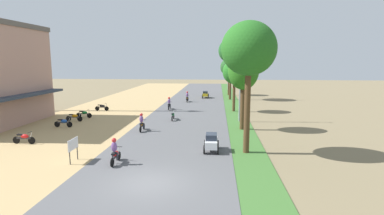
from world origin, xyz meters
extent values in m
plane|color=#7A6B4C|center=(0.00, 0.00, 0.00)|extent=(180.00, 180.00, 0.00)
cube|color=#565659|center=(0.00, 0.00, 0.04)|extent=(9.00, 140.00, 0.08)
cube|color=#3D6B2D|center=(5.70, 0.00, 0.03)|extent=(2.40, 140.00, 0.06)
cube|color=#2D3847|center=(-15.04, 12.67, 3.08)|extent=(1.20, 12.14, 0.25)
cylinder|color=black|center=(-10.68, 6.59, 0.34)|extent=(0.56, 0.06, 0.56)
cylinder|color=black|center=(-11.92, 6.59, 0.34)|extent=(0.56, 0.06, 0.56)
cube|color=#333338|center=(-11.30, 6.59, 0.52)|extent=(1.12, 0.12, 0.12)
ellipsoid|color=red|center=(-11.22, 6.59, 0.66)|extent=(0.64, 0.28, 0.32)
cube|color=black|center=(-11.58, 6.59, 0.78)|extent=(0.44, 0.20, 0.10)
cylinder|color=#A5A8AD|center=(-10.74, 6.59, 0.61)|extent=(0.26, 0.05, 0.68)
cylinder|color=black|center=(-10.80, 6.59, 0.98)|extent=(0.04, 0.54, 0.04)
cylinder|color=black|center=(-10.67, 12.50, 0.34)|extent=(0.56, 0.06, 0.56)
cylinder|color=black|center=(-11.91, 12.50, 0.34)|extent=(0.56, 0.06, 0.56)
cube|color=#333338|center=(-11.29, 12.50, 0.52)|extent=(1.12, 0.12, 0.12)
ellipsoid|color=#1E4CA5|center=(-11.21, 12.50, 0.66)|extent=(0.64, 0.28, 0.32)
cube|color=black|center=(-11.57, 12.50, 0.78)|extent=(0.44, 0.20, 0.10)
cylinder|color=#A5A8AD|center=(-10.73, 12.50, 0.61)|extent=(0.26, 0.05, 0.68)
cylinder|color=black|center=(-10.79, 12.50, 0.98)|extent=(0.04, 0.54, 0.04)
cylinder|color=black|center=(-10.98, 15.34, 0.34)|extent=(0.56, 0.06, 0.56)
cylinder|color=black|center=(-12.22, 15.34, 0.34)|extent=(0.56, 0.06, 0.56)
cube|color=#333338|center=(-11.60, 15.34, 0.52)|extent=(1.12, 0.12, 0.12)
ellipsoid|color=orange|center=(-11.52, 15.34, 0.66)|extent=(0.64, 0.28, 0.32)
cube|color=black|center=(-11.88, 15.34, 0.78)|extent=(0.44, 0.20, 0.10)
cylinder|color=#A5A8AD|center=(-11.04, 15.34, 0.61)|extent=(0.26, 0.05, 0.68)
cylinder|color=black|center=(-11.10, 15.34, 0.98)|extent=(0.04, 0.54, 0.04)
cylinder|color=black|center=(-10.80, 17.33, 0.34)|extent=(0.56, 0.06, 0.56)
cylinder|color=black|center=(-12.04, 17.33, 0.34)|extent=(0.56, 0.06, 0.56)
cube|color=#333338|center=(-11.42, 17.33, 0.52)|extent=(1.12, 0.12, 0.12)
ellipsoid|color=#14722D|center=(-11.34, 17.33, 0.66)|extent=(0.64, 0.28, 0.32)
cube|color=black|center=(-11.70, 17.33, 0.78)|extent=(0.44, 0.20, 0.10)
cylinder|color=#A5A8AD|center=(-10.86, 17.33, 0.61)|extent=(0.26, 0.05, 0.68)
cylinder|color=black|center=(-10.92, 17.33, 0.98)|extent=(0.04, 0.54, 0.04)
cylinder|color=black|center=(-10.70, 22.33, 0.34)|extent=(0.56, 0.06, 0.56)
cylinder|color=black|center=(-11.94, 22.33, 0.34)|extent=(0.56, 0.06, 0.56)
cube|color=#333338|center=(-11.32, 22.33, 0.52)|extent=(1.12, 0.12, 0.12)
ellipsoid|color=black|center=(-11.24, 22.33, 0.66)|extent=(0.64, 0.28, 0.32)
cube|color=black|center=(-11.60, 22.33, 0.78)|extent=(0.44, 0.20, 0.10)
cylinder|color=#A5A8AD|center=(-10.76, 22.33, 0.61)|extent=(0.26, 0.05, 0.68)
cylinder|color=black|center=(-10.82, 22.33, 0.98)|extent=(0.04, 0.54, 0.04)
cylinder|color=#262628|center=(-5.52, 2.41, 0.46)|extent=(0.06, 0.06, 0.80)
cylinder|color=#262628|center=(-5.52, 3.41, 0.46)|extent=(0.06, 0.06, 0.80)
cube|color=white|center=(-5.52, 2.91, 1.21)|extent=(0.04, 1.30, 0.70)
cylinder|color=#4C351E|center=(5.50, 5.84, 3.13)|extent=(0.41, 0.41, 6.13)
ellipsoid|color=#22611D|center=(5.50, 5.84, 7.19)|extent=(3.68, 3.68, 3.62)
cylinder|color=#4C351E|center=(5.80, 13.10, 2.30)|extent=(0.43, 0.43, 4.49)
ellipsoid|color=#266519|center=(5.80, 13.10, 5.52)|extent=(2.81, 2.81, 3.52)
cylinder|color=#4C351E|center=(5.56, 23.28, 2.13)|extent=(0.34, 0.34, 4.14)
ellipsoid|color=#22681E|center=(5.56, 23.28, 5.05)|extent=(2.95, 2.95, 3.07)
cylinder|color=#4C351E|center=(5.56, 35.23, 3.51)|extent=(0.37, 0.37, 6.91)
ellipsoid|color=#1E5221|center=(5.56, 35.23, 8.05)|extent=(3.99, 3.99, 3.93)
cylinder|color=#4C351E|center=(5.56, 41.99, 2.22)|extent=(0.31, 0.31, 4.31)
ellipsoid|color=#245124|center=(5.56, 41.99, 5.27)|extent=(3.17, 3.17, 3.27)
cylinder|color=gray|center=(5.80, 16.86, 4.18)|extent=(0.16, 0.16, 8.25)
cylinder|color=gray|center=(5.10, 16.86, 8.16)|extent=(1.40, 0.08, 0.08)
ellipsoid|color=silver|center=(4.40, 16.86, 8.09)|extent=(0.36, 0.20, 0.14)
cylinder|color=gray|center=(6.50, 16.86, 8.16)|extent=(1.40, 0.08, 0.08)
ellipsoid|color=silver|center=(7.20, 16.86, 8.09)|extent=(0.36, 0.20, 0.14)
cylinder|color=gray|center=(5.80, 37.77, 3.70)|extent=(0.16, 0.16, 7.29)
cylinder|color=gray|center=(5.10, 37.77, 7.20)|extent=(1.40, 0.08, 0.08)
ellipsoid|color=silver|center=(4.40, 37.77, 7.13)|extent=(0.36, 0.20, 0.14)
cylinder|color=gray|center=(6.50, 37.77, 7.20)|extent=(1.40, 0.08, 0.08)
ellipsoid|color=silver|center=(7.20, 37.77, 7.13)|extent=(0.36, 0.20, 0.14)
cylinder|color=gray|center=(5.80, 52.98, 4.13)|extent=(0.16, 0.16, 8.14)
cylinder|color=gray|center=(5.10, 52.98, 8.05)|extent=(1.40, 0.08, 0.08)
ellipsoid|color=silver|center=(4.40, 52.98, 7.98)|extent=(0.36, 0.20, 0.14)
cylinder|color=gray|center=(6.50, 52.98, 8.05)|extent=(1.40, 0.08, 0.08)
ellipsoid|color=silver|center=(7.20, 52.98, 7.98)|extent=(0.36, 0.20, 0.14)
cylinder|color=brown|center=(8.17, 35.21, 4.62)|extent=(0.20, 0.20, 9.25)
cube|color=#473323|center=(8.17, 35.21, 8.75)|extent=(1.80, 0.10, 0.10)
cube|color=silver|center=(3.08, 5.92, 0.66)|extent=(0.84, 1.95, 0.50)
cube|color=#232B38|center=(3.08, 5.97, 1.11)|extent=(0.77, 1.10, 0.40)
cylinder|color=black|center=(3.55, 5.22, 0.38)|extent=(0.10, 0.60, 0.60)
cylinder|color=black|center=(2.61, 5.22, 0.38)|extent=(0.10, 0.60, 0.60)
cylinder|color=black|center=(3.55, 6.62, 0.38)|extent=(0.10, 0.60, 0.60)
cylinder|color=black|center=(2.61, 6.62, 0.38)|extent=(0.10, 0.60, 0.60)
cube|color=gold|center=(1.43, 36.82, 0.65)|extent=(0.88, 2.25, 0.44)
cube|color=#232B38|center=(1.43, 36.72, 1.07)|extent=(0.81, 1.30, 0.40)
cylinder|color=black|center=(1.92, 36.01, 0.40)|extent=(0.11, 0.64, 0.64)
cylinder|color=black|center=(0.93, 36.01, 0.40)|extent=(0.11, 0.64, 0.64)
cylinder|color=black|center=(1.92, 37.63, 0.40)|extent=(0.11, 0.64, 0.64)
cylinder|color=black|center=(0.93, 37.63, 0.40)|extent=(0.11, 0.64, 0.64)
cylinder|color=black|center=(-2.77, 3.42, 0.36)|extent=(0.06, 0.56, 0.56)
cylinder|color=black|center=(-2.77, 2.18, 0.36)|extent=(0.06, 0.56, 0.56)
cube|color=#333338|center=(-2.77, 2.80, 0.54)|extent=(0.12, 1.12, 0.12)
ellipsoid|color=red|center=(-2.77, 2.88, 0.68)|extent=(0.28, 0.64, 0.32)
cube|color=black|center=(-2.77, 2.52, 0.80)|extent=(0.20, 0.44, 0.10)
cylinder|color=#A5A8AD|center=(-2.77, 3.36, 0.63)|extent=(0.05, 0.26, 0.68)
cylinder|color=black|center=(-2.77, 3.30, 1.00)|extent=(0.54, 0.04, 0.04)
ellipsoid|color=#724C8C|center=(-2.77, 2.60, 1.20)|extent=(0.36, 0.28, 0.64)
sphere|color=red|center=(-2.77, 2.64, 1.60)|extent=(0.28, 0.28, 0.28)
cylinder|color=#2D2D38|center=(-2.91, 2.70, 0.56)|extent=(0.12, 0.12, 0.48)
cylinder|color=#2D2D38|center=(-2.63, 2.70, 0.56)|extent=(0.12, 0.12, 0.48)
cylinder|color=black|center=(-3.32, 12.21, 0.36)|extent=(0.06, 0.56, 0.56)
cylinder|color=black|center=(-3.32, 10.97, 0.36)|extent=(0.06, 0.56, 0.56)
cube|color=#333338|center=(-3.32, 11.59, 0.54)|extent=(0.12, 1.12, 0.12)
ellipsoid|color=orange|center=(-3.32, 11.67, 0.68)|extent=(0.28, 0.64, 0.32)
cube|color=black|center=(-3.32, 11.31, 0.80)|extent=(0.20, 0.44, 0.10)
cylinder|color=#A5A8AD|center=(-3.32, 12.15, 0.63)|extent=(0.05, 0.26, 0.68)
cylinder|color=black|center=(-3.32, 12.09, 1.00)|extent=(0.54, 0.04, 0.04)
ellipsoid|color=#724C8C|center=(-3.32, 11.39, 1.20)|extent=(0.36, 0.28, 0.64)
sphere|color=red|center=(-3.32, 11.43, 1.60)|extent=(0.28, 0.28, 0.28)
cylinder|color=#2D2D38|center=(-3.46, 11.49, 0.56)|extent=(0.12, 0.12, 0.48)
cylinder|color=#2D2D38|center=(-3.18, 11.49, 0.56)|extent=(0.12, 0.12, 0.48)
cylinder|color=black|center=(-1.28, 17.47, 0.36)|extent=(0.06, 0.56, 0.56)
cylinder|color=black|center=(-1.28, 16.23, 0.36)|extent=(0.06, 0.56, 0.56)
cube|color=#333338|center=(-1.28, 16.85, 0.54)|extent=(0.12, 1.12, 0.12)
ellipsoid|color=#14722D|center=(-1.28, 16.93, 0.68)|extent=(0.28, 0.64, 0.32)
cube|color=black|center=(-1.28, 16.57, 0.80)|extent=(0.20, 0.44, 0.10)
cylinder|color=#A5A8AD|center=(-1.28, 17.41, 0.63)|extent=(0.05, 0.26, 0.68)
cylinder|color=black|center=(-1.28, 17.35, 1.00)|extent=(0.54, 0.04, 0.04)
cylinder|color=black|center=(-2.80, 24.54, 0.36)|extent=(0.06, 0.56, 0.56)
cylinder|color=black|center=(-2.80, 23.30, 0.36)|extent=(0.06, 0.56, 0.56)
cube|color=#333338|center=(-2.80, 23.92, 0.54)|extent=(0.12, 1.12, 0.12)
ellipsoid|color=black|center=(-2.80, 24.00, 0.68)|extent=(0.28, 0.64, 0.32)
cube|color=black|center=(-2.80, 23.64, 0.80)|extent=(0.20, 0.44, 0.10)
cylinder|color=#A5A8AD|center=(-2.80, 24.48, 0.63)|extent=(0.05, 0.26, 0.68)
cylinder|color=black|center=(-2.80, 24.42, 1.00)|extent=(0.54, 0.04, 0.04)
ellipsoid|color=#724C8C|center=(-2.80, 23.72, 1.20)|extent=(0.36, 0.28, 0.64)
sphere|color=red|center=(-2.80, 23.76, 1.60)|extent=(0.28, 0.28, 0.28)
cylinder|color=#2D2D38|center=(-2.94, 23.82, 0.56)|extent=(0.12, 0.12, 0.48)
cylinder|color=#2D2D38|center=(-2.66, 23.82, 0.56)|extent=(0.12, 0.12, 0.48)
cylinder|color=black|center=(-1.18, 32.10, 0.36)|extent=(0.06, 0.56, 0.56)
cylinder|color=black|center=(-1.18, 30.86, 0.36)|extent=(0.06, 0.56, 0.56)
cube|color=#333338|center=(-1.18, 31.48, 0.54)|extent=(0.12, 1.12, 0.12)
ellipsoid|color=orange|center=(-1.18, 31.56, 0.68)|extent=(0.28, 0.64, 0.32)
cube|color=black|center=(-1.18, 31.20, 0.80)|extent=(0.20, 0.44, 0.10)
cylinder|color=#A5A8AD|center=(-1.18, 32.04, 0.63)|extent=(0.05, 0.26, 0.68)
cylinder|color=black|center=(-1.18, 31.98, 1.00)|extent=(0.54, 0.04, 0.04)
ellipsoid|color=#724C8C|center=(-1.18, 31.28, 1.20)|extent=(0.36, 0.28, 0.64)
sphere|color=red|center=(-1.18, 31.32, 1.60)|extent=(0.28, 0.28, 0.28)
cylinder|color=#2D2D38|center=(-1.32, 31.38, 0.56)|extent=(0.12, 0.12, 0.48)
cylinder|color=#2D2D38|center=(-1.04, 31.38, 0.56)|extent=(0.12, 0.12, 0.48)
camera|label=1|loc=(3.44, -14.55, 6.35)|focal=28.00mm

